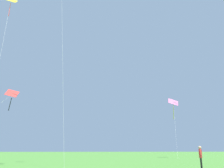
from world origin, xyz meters
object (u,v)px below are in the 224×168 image
object	(u,v)px
kite_yellow_diamond	(10,6)
kite_red_high	(10,97)
person_foreground_watcher	(201,155)
kite_pink_low	(173,106)

from	to	relation	value
kite_yellow_diamond	kite_red_high	xyz separation A→B (m)	(-0.22, 4.08, -8.83)
kite_yellow_diamond	person_foreground_watcher	world-z (taller)	kite_yellow_diamond
kite_red_high	kite_pink_low	bearing A→B (deg)	38.39
kite_pink_low	kite_yellow_diamond	xyz separation A→B (m)	(-26.42, -25.19, 5.57)
kite_red_high	person_foreground_watcher	xyz separation A→B (m)	(17.80, -7.86, -6.13)
kite_red_high	kite_yellow_diamond	bearing A→B (deg)	-86.93
kite_red_high	person_foreground_watcher	bearing A→B (deg)	-23.84
kite_yellow_diamond	person_foreground_watcher	xyz separation A→B (m)	(17.58, -3.78, -14.97)
kite_yellow_diamond	kite_red_high	bearing A→B (deg)	93.07
kite_pink_low	person_foreground_watcher	distance (m)	31.71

